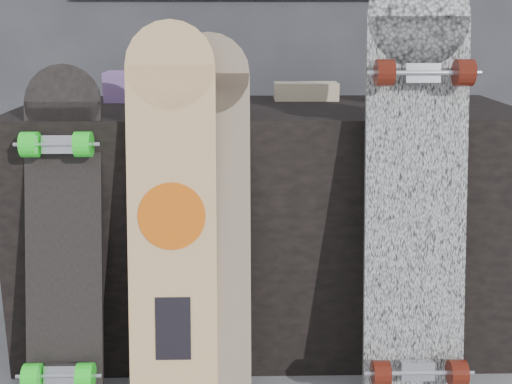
{
  "coord_description": "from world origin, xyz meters",
  "views": [
    {
      "loc": [
        -0.08,
        -1.57,
        1.08
      ],
      "look_at": [
        -0.04,
        0.2,
        0.6
      ],
      "focal_mm": 45.0,
      "sensor_mm": 36.0,
      "label": 1
    }
  ],
  "objects_px": {
    "longboard_geisha": "(172,210)",
    "skateboard_dark": "(63,235)",
    "longboard_cascadia": "(416,188)",
    "vendor_table": "(267,224)",
    "longboard_celtic": "(209,212)"
  },
  "relations": [
    {
      "from": "longboard_geisha",
      "to": "skateboard_dark",
      "type": "relative_size",
      "value": 1.13
    },
    {
      "from": "longboard_cascadia",
      "to": "skateboard_dark",
      "type": "distance_m",
      "value": 0.99
    },
    {
      "from": "skateboard_dark",
      "to": "longboard_geisha",
      "type": "bearing_deg",
      "value": -4.21
    },
    {
      "from": "longboard_geisha",
      "to": "longboard_cascadia",
      "type": "height_order",
      "value": "longboard_cascadia"
    },
    {
      "from": "longboard_cascadia",
      "to": "vendor_table",
      "type": "bearing_deg",
      "value": 133.19
    },
    {
      "from": "skateboard_dark",
      "to": "longboard_cascadia",
      "type": "bearing_deg",
      "value": -2.95
    },
    {
      "from": "vendor_table",
      "to": "longboard_celtic",
      "type": "bearing_deg",
      "value": -115.89
    },
    {
      "from": "longboard_geisha",
      "to": "longboard_cascadia",
      "type": "bearing_deg",
      "value": -2.36
    },
    {
      "from": "longboard_geisha",
      "to": "longboard_celtic",
      "type": "height_order",
      "value": "longboard_geisha"
    },
    {
      "from": "vendor_table",
      "to": "longboard_geisha",
      "type": "relative_size",
      "value": 1.49
    },
    {
      "from": "longboard_geisha",
      "to": "skateboard_dark",
      "type": "height_order",
      "value": "longboard_geisha"
    },
    {
      "from": "vendor_table",
      "to": "longboard_celtic",
      "type": "relative_size",
      "value": 1.53
    },
    {
      "from": "vendor_table",
      "to": "skateboard_dark",
      "type": "distance_m",
      "value": 0.69
    },
    {
      "from": "longboard_celtic",
      "to": "skateboard_dark",
      "type": "xyz_separation_m",
      "value": [
        -0.41,
        -0.0,
        -0.06
      ]
    },
    {
      "from": "longboard_geisha",
      "to": "longboard_celtic",
      "type": "bearing_deg",
      "value": 15.37
    }
  ]
}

